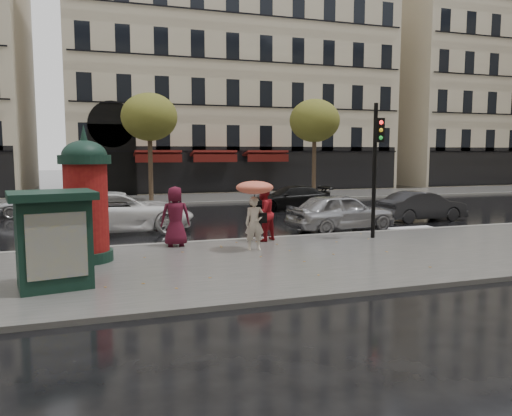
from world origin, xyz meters
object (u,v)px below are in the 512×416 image
object	(u,v)px
woman_red	(263,213)
car_far_silver	(42,202)
car_silver	(341,212)
car_black	(290,198)
morris_column	(86,196)
traffic_light	(376,157)
car_darkgrey	(422,206)
man_burgundy	(175,216)
woman_umbrella	(255,203)
newsstand	(53,238)
car_white	(119,212)

from	to	relation	value
woman_red	car_far_silver	xyz separation A→B (m)	(-7.63, 10.34, -0.37)
car_silver	car_black	bearing A→B (deg)	-13.10
morris_column	traffic_light	xyz separation A→B (m)	(9.36, 0.72, 1.02)
morris_column	car_darkgrey	size ratio (longest dim) A/B	0.92
morris_column	traffic_light	world-z (taller)	traffic_light
man_burgundy	car_black	world-z (taller)	man_burgundy
car_silver	car_far_silver	bearing A→B (deg)	46.76
woman_red	car_silver	distance (m)	4.27
car_silver	car_far_silver	size ratio (longest dim) A/B	1.09
woman_umbrella	newsstand	size ratio (longest dim) A/B	1.03
man_burgundy	newsstand	xyz separation A→B (m)	(-3.31, -3.95, 0.14)
man_burgundy	car_black	size ratio (longest dim) A/B	0.43
traffic_light	car_darkgrey	size ratio (longest dim) A/B	1.15
newsstand	car_white	distance (m)	8.28
car_darkgrey	car_white	distance (m)	13.13
car_white	traffic_light	bearing A→B (deg)	-121.65
newsstand	morris_column	bearing A→B (deg)	74.87
traffic_light	car_white	bearing A→B (deg)	149.67
man_burgundy	newsstand	world-z (taller)	newsstand
woman_red	car_black	world-z (taller)	woman_red
morris_column	car_far_silver	world-z (taller)	morris_column
traffic_light	morris_column	bearing A→B (deg)	-175.57
newsstand	car_white	bearing A→B (deg)	77.26
car_silver	traffic_light	bearing A→B (deg)	172.52
woman_red	man_burgundy	size ratio (longest dim) A/B	0.99
traffic_light	woman_umbrella	bearing A→B (deg)	-171.36
car_silver	car_darkgrey	size ratio (longest dim) A/B	1.09
woman_umbrella	woman_red	size ratio (longest dim) A/B	1.16
woman_red	man_burgundy	bearing A→B (deg)	-30.89
woman_red	car_black	xyz separation A→B (m)	(4.68, 9.01, -0.42)
man_burgundy	car_white	xyz separation A→B (m)	(-1.49, 4.12, -0.28)
woman_red	newsstand	xyz separation A→B (m)	(-6.23, -3.95, 0.15)
man_burgundy	car_silver	bearing A→B (deg)	-160.70
man_burgundy	car_darkgrey	bearing A→B (deg)	-160.22
woman_red	traffic_light	xyz separation A→B (m)	(3.82, -0.69, 1.85)
car_darkgrey	car_black	distance (m)	7.07
newsstand	car_black	bearing A→B (deg)	49.93
car_darkgrey	car_far_silver	distance (m)	17.82
traffic_light	newsstand	world-z (taller)	traffic_light
woman_umbrella	car_silver	size ratio (longest dim) A/B	0.50
man_burgundy	woman_red	bearing A→B (deg)	-175.59
car_white	car_far_silver	world-z (taller)	car_white
newsstand	woman_umbrella	bearing A→B (deg)	25.10
morris_column	car_darkgrey	distance (m)	15.01
woman_umbrella	car_white	world-z (taller)	woman_umbrella
traffic_light	car_black	size ratio (longest dim) A/B	1.04
man_burgundy	car_black	xyz separation A→B (m)	(7.59, 9.01, -0.43)
woman_umbrella	morris_column	bearing A→B (deg)	-179.64
traffic_light	newsstand	xyz separation A→B (m)	(-10.05, -3.26, -1.70)
morris_column	car_black	world-z (taller)	morris_column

